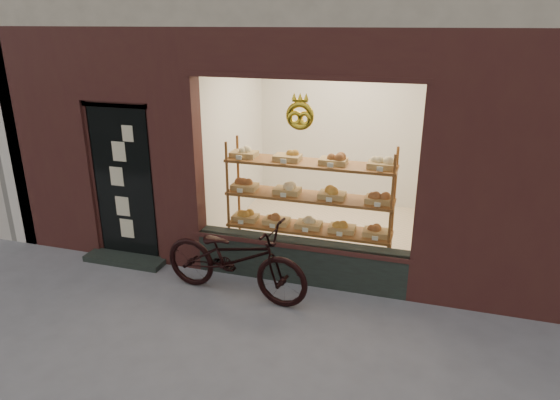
% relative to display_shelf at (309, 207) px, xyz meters
% --- Properties ---
extents(ground, '(90.00, 90.00, 0.00)m').
position_rel_display_shelf_xyz_m(ground, '(-0.45, -2.55, -0.85)').
color(ground, slate).
extents(display_shelf, '(2.20, 0.45, 1.70)m').
position_rel_display_shelf_xyz_m(display_shelf, '(0.00, 0.00, 0.00)').
color(display_shelf, brown).
rests_on(display_shelf, ground).
extents(bicycle, '(1.94, 0.86, 0.99)m').
position_rel_display_shelf_xyz_m(bicycle, '(-0.65, -1.01, -0.36)').
color(bicycle, black).
rests_on(bicycle, ground).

